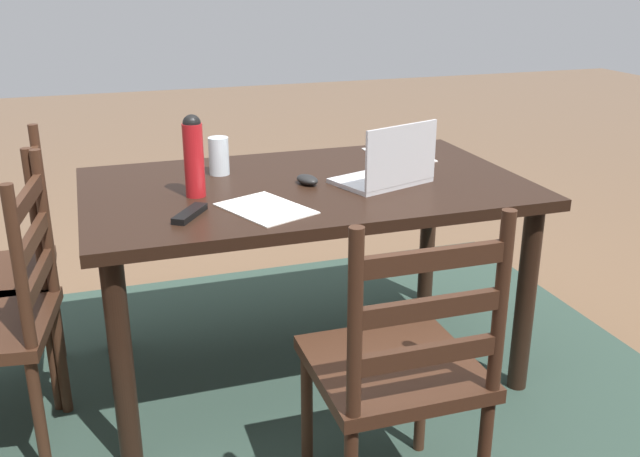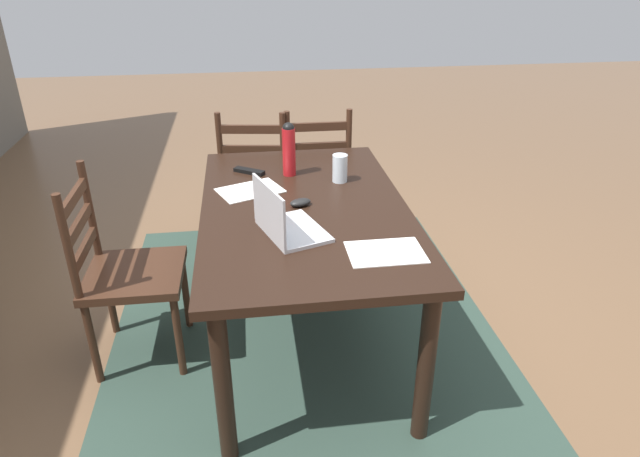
{
  "view_description": "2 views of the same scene",
  "coord_description": "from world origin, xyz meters",
  "px_view_note": "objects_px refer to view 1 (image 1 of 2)",
  "views": [
    {
      "loc": [
        0.73,
        2.36,
        1.48
      ],
      "look_at": [
        -0.02,
        0.1,
        0.61
      ],
      "focal_mm": 40.12,
      "sensor_mm": 36.0,
      "label": 1
    },
    {
      "loc": [
        -2.32,
        0.25,
        1.81
      ],
      "look_at": [
        0.12,
        -0.09,
        0.57
      ],
      "focal_mm": 31.29,
      "sensor_mm": 36.0,
      "label": 2
    }
  ],
  "objects_px": {
    "laptop": "(389,169)",
    "tv_remote": "(190,214)",
    "chair_right_near": "(1,275)",
    "computer_mouse": "(307,180)",
    "dining_table": "(306,207)",
    "drinking_glass": "(219,156)",
    "chair_far_head": "(399,371)",
    "water_bottle": "(194,154)"
  },
  "relations": [
    {
      "from": "laptop",
      "to": "chair_right_near",
      "type": "bearing_deg",
      "value": -12.83
    },
    {
      "from": "chair_far_head",
      "to": "computer_mouse",
      "type": "height_order",
      "value": "chair_far_head"
    },
    {
      "from": "chair_right_near",
      "to": "laptop",
      "type": "bearing_deg",
      "value": 167.17
    },
    {
      "from": "drinking_glass",
      "to": "chair_far_head",
      "type": "bearing_deg",
      "value": 104.49
    },
    {
      "from": "water_bottle",
      "to": "computer_mouse",
      "type": "xyz_separation_m",
      "value": [
        -0.4,
        -0.01,
        -0.13
      ]
    },
    {
      "from": "dining_table",
      "to": "laptop",
      "type": "xyz_separation_m",
      "value": [
        -0.27,
        0.12,
        0.15
      ]
    },
    {
      "from": "drinking_glass",
      "to": "tv_remote",
      "type": "height_order",
      "value": "drinking_glass"
    },
    {
      "from": "dining_table",
      "to": "chair_right_near",
      "type": "relative_size",
      "value": 1.65
    },
    {
      "from": "chair_far_head",
      "to": "tv_remote",
      "type": "xyz_separation_m",
      "value": [
        0.45,
        -0.6,
        0.3
      ]
    },
    {
      "from": "laptop",
      "to": "drinking_glass",
      "type": "xyz_separation_m",
      "value": [
        0.54,
        -0.33,
        0.01
      ]
    },
    {
      "from": "chair_right_near",
      "to": "tv_remote",
      "type": "xyz_separation_m",
      "value": [
        -0.62,
        0.43,
        0.3
      ]
    },
    {
      "from": "computer_mouse",
      "to": "tv_remote",
      "type": "bearing_deg",
      "value": 7.5
    },
    {
      "from": "drinking_glass",
      "to": "computer_mouse",
      "type": "height_order",
      "value": "drinking_glass"
    },
    {
      "from": "chair_right_near",
      "to": "chair_far_head",
      "type": "xyz_separation_m",
      "value": [
        -1.07,
        1.03,
        0.0
      ]
    },
    {
      "from": "water_bottle",
      "to": "drinking_glass",
      "type": "xyz_separation_m",
      "value": [
        -0.13,
        -0.24,
        -0.07
      ]
    },
    {
      "from": "dining_table",
      "to": "chair_right_near",
      "type": "bearing_deg",
      "value": -9.92
    },
    {
      "from": "drinking_glass",
      "to": "laptop",
      "type": "bearing_deg",
      "value": 148.85
    },
    {
      "from": "computer_mouse",
      "to": "laptop",
      "type": "bearing_deg",
      "value": 141.19
    },
    {
      "from": "chair_far_head",
      "to": "tv_remote",
      "type": "height_order",
      "value": "chair_far_head"
    },
    {
      "from": "chair_right_near",
      "to": "computer_mouse",
      "type": "height_order",
      "value": "chair_right_near"
    },
    {
      "from": "water_bottle",
      "to": "drinking_glass",
      "type": "relative_size",
      "value": 1.99
    },
    {
      "from": "chair_right_near",
      "to": "chair_far_head",
      "type": "bearing_deg",
      "value": 136.17
    },
    {
      "from": "chair_far_head",
      "to": "drinking_glass",
      "type": "relative_size",
      "value": 6.79
    },
    {
      "from": "chair_far_head",
      "to": "computer_mouse",
      "type": "bearing_deg",
      "value": -90.0
    },
    {
      "from": "dining_table",
      "to": "chair_far_head",
      "type": "height_order",
      "value": "chair_far_head"
    },
    {
      "from": "dining_table",
      "to": "laptop",
      "type": "height_order",
      "value": "laptop"
    },
    {
      "from": "computer_mouse",
      "to": "tv_remote",
      "type": "xyz_separation_m",
      "value": [
        0.45,
        0.22,
        -0.01
      ]
    },
    {
      "from": "water_bottle",
      "to": "drinking_glass",
      "type": "distance_m",
      "value": 0.28
    },
    {
      "from": "dining_table",
      "to": "chair_far_head",
      "type": "bearing_deg",
      "value": 89.98
    },
    {
      "from": "chair_right_near",
      "to": "water_bottle",
      "type": "bearing_deg",
      "value": 161.84
    },
    {
      "from": "computer_mouse",
      "to": "tv_remote",
      "type": "height_order",
      "value": "computer_mouse"
    },
    {
      "from": "dining_table",
      "to": "water_bottle",
      "type": "height_order",
      "value": "water_bottle"
    },
    {
      "from": "chair_right_near",
      "to": "water_bottle",
      "type": "height_order",
      "value": "water_bottle"
    },
    {
      "from": "laptop",
      "to": "water_bottle",
      "type": "height_order",
      "value": "water_bottle"
    },
    {
      "from": "chair_right_near",
      "to": "computer_mouse",
      "type": "relative_size",
      "value": 9.5
    },
    {
      "from": "water_bottle",
      "to": "dining_table",
      "type": "bearing_deg",
      "value": -175.25
    },
    {
      "from": "laptop",
      "to": "tv_remote",
      "type": "bearing_deg",
      "value": 9.6
    },
    {
      "from": "laptop",
      "to": "tv_remote",
      "type": "relative_size",
      "value": 2.2
    },
    {
      "from": "chair_right_near",
      "to": "computer_mouse",
      "type": "xyz_separation_m",
      "value": [
        -1.07,
        0.21,
        0.31
      ]
    },
    {
      "from": "dining_table",
      "to": "drinking_glass",
      "type": "xyz_separation_m",
      "value": [
        0.27,
        -0.21,
        0.16
      ]
    },
    {
      "from": "chair_right_near",
      "to": "chair_far_head",
      "type": "distance_m",
      "value": 1.48
    },
    {
      "from": "chair_far_head",
      "to": "drinking_glass",
      "type": "xyz_separation_m",
      "value": [
        0.27,
        -1.05,
        0.36
      ]
    }
  ]
}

